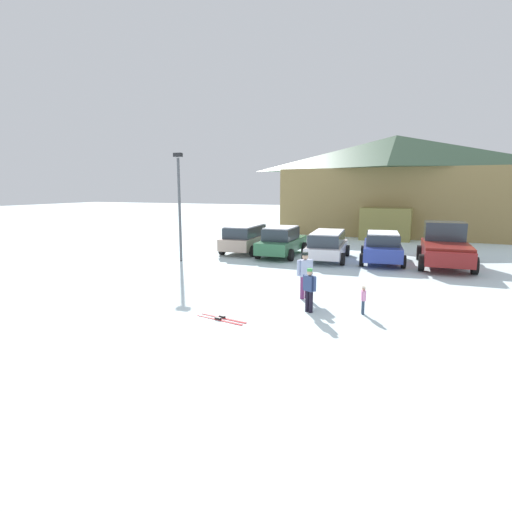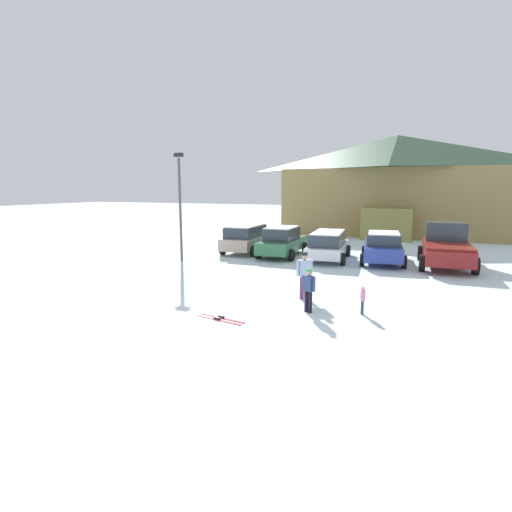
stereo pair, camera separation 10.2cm
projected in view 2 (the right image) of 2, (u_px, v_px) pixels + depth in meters
ground at (215, 338)px, 10.40m from camera, size 160.00×160.00×0.00m
ski_lodge at (395, 185)px, 33.67m from camera, size 18.50×10.48×8.21m
parked_beige_suv at (246, 238)px, 24.20m from camera, size 2.26×4.38×1.67m
parked_green_coupe at (282, 241)px, 22.93m from camera, size 2.19×4.74×1.70m
parked_white_suv at (328, 244)px, 21.72m from camera, size 2.43×4.81×1.55m
parked_blue_hatchback at (383, 247)px, 20.94m from camera, size 2.54×4.83×1.61m
pickup_truck at (446, 246)px, 19.98m from camera, size 2.61×5.39×2.15m
skier_child_in_pink_snowsuit at (363, 298)px, 12.32m from camera, size 0.18×0.32×0.89m
skier_teen_in_navy_coat at (309, 288)px, 12.48m from camera, size 0.47×0.33×1.41m
skier_adult_in_blue_parka at (304, 273)px, 14.00m from camera, size 0.49×0.45×1.67m
pair_of_skis at (220, 319)px, 11.93m from camera, size 1.69×0.62×0.08m
lamp_post at (180, 202)px, 20.89m from camera, size 0.44×0.24×5.66m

